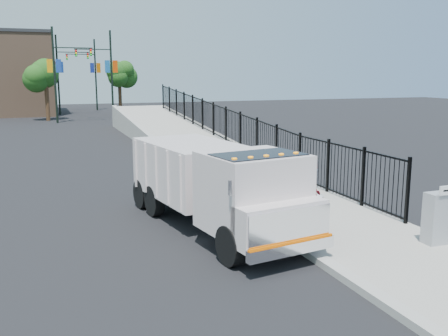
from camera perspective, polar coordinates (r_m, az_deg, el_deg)
name	(u,v)px	position (r m, az deg, el deg)	size (l,w,h in m)	color
ground	(257,221)	(14.40, 3.80, -6.05)	(120.00, 120.00, 0.00)	black
sidewalk	(355,232)	(13.65, 14.75, -7.09)	(3.55, 12.00, 0.12)	#9E998E
curb	(290,240)	(12.67, 7.54, -8.12)	(0.30, 12.00, 0.16)	#ADAAA3
ramp	(180,144)	(29.90, -5.06, 2.70)	(3.95, 24.00, 1.70)	#9E998E
iron_fence	(226,136)	(26.44, 0.21, 3.66)	(0.10, 28.00, 1.80)	black
truck	(217,181)	(13.24, -0.84, -1.55)	(3.28, 7.21, 2.38)	black
worker	(311,197)	(12.89, 9.95, -3.33)	(0.68, 0.45, 1.88)	maroon
utility_cabinet	(436,218)	(13.04, 23.10, -5.31)	(0.55, 0.40, 1.25)	gray
arrow_sign	(446,190)	(12.71, 24.02, -2.36)	(0.35, 0.04, 0.22)	white
debris	(317,196)	(16.80, 10.59, -3.15)	(0.44, 0.44, 0.11)	silver
light_pole_0	(58,71)	(44.94, -18.42, 10.46)	(3.77, 0.22, 8.00)	black
light_pole_1	(108,71)	(47.44, -13.10, 10.71)	(3.78, 0.22, 8.00)	black
light_pole_2	(61,72)	(54.11, -18.15, 10.43)	(3.78, 0.22, 8.00)	black
light_pole_3	(93,72)	(59.70, -14.77, 10.59)	(3.78, 0.22, 8.00)	black
tree_0	(46,76)	(47.40, -19.72, 9.86)	(2.58, 2.58, 5.29)	#382314
tree_1	(119,76)	(52.54, -11.88, 10.23)	(2.10, 2.10, 5.05)	#382314
tree_2	(45,76)	(62.37, -19.82, 9.91)	(2.51, 2.51, 5.26)	#382314
building	(1,75)	(56.66, -24.10, 9.66)	(10.00, 10.00, 8.00)	#8C664C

